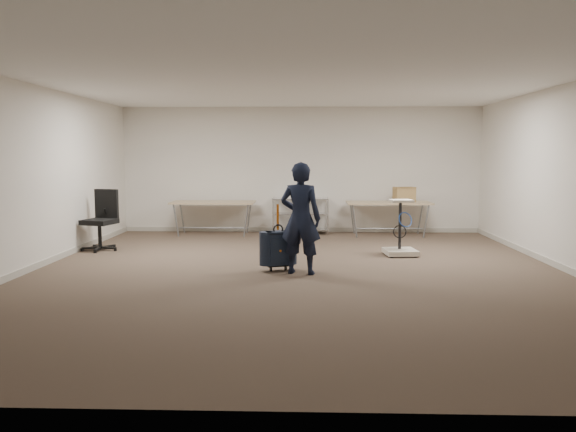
{
  "coord_description": "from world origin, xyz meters",
  "views": [
    {
      "loc": [
        0.13,
        -8.14,
        1.73
      ],
      "look_at": [
        -0.15,
        0.3,
        0.82
      ],
      "focal_mm": 35.0,
      "sensor_mm": 36.0,
      "label": 1
    }
  ],
  "objects": [
    {
      "name": "folding_table_left",
      "position": [
        -1.9,
        3.95,
        0.68
      ],
      "size": [
        1.8,
        0.75,
        0.73
      ],
      "color": "tan",
      "rests_on": "ground"
    },
    {
      "name": "room_shell",
      "position": [
        0.0,
        1.38,
        0.05
      ],
      "size": [
        8.0,
        9.0,
        9.0
      ],
      "color": "white",
      "rests_on": "ground"
    },
    {
      "name": "office_chair",
      "position": [
        -3.63,
        1.94,
        0.33
      ],
      "size": [
        0.67,
        0.67,
        1.11
      ],
      "color": "black",
      "rests_on": "ground"
    },
    {
      "name": "suitcase",
      "position": [
        -0.29,
        0.16,
        0.34
      ],
      "size": [
        0.42,
        0.32,
        1.01
      ],
      "color": "#152030",
      "rests_on": "ground"
    },
    {
      "name": "ground",
      "position": [
        0.0,
        0.0,
        0.0
      ],
      "size": [
        9.0,
        9.0,
        0.0
      ],
      "primitive_type": "plane",
      "color": "#3F3026",
      "rests_on": "ground"
    },
    {
      "name": "folding_table_right",
      "position": [
        1.9,
        3.95,
        0.68
      ],
      "size": [
        1.8,
        0.75,
        0.73
      ],
      "color": "tan",
      "rests_on": "ground"
    },
    {
      "name": "wire_shelf",
      "position": [
        0.0,
        4.2,
        0.44
      ],
      "size": [
        1.22,
        0.47,
        0.8
      ],
      "color": "silver",
      "rests_on": "ground"
    },
    {
      "name": "equipment_cart",
      "position": [
        1.76,
        1.54,
        0.26
      ],
      "size": [
        0.58,
        0.58,
        0.97
      ],
      "color": "beige",
      "rests_on": "ground"
    },
    {
      "name": "cardboard_box",
      "position": [
        2.24,
        4.01,
        0.89
      ],
      "size": [
        0.47,
        0.38,
        0.32
      ],
      "primitive_type": "cube",
      "rotation": [
        0.0,
        0.0,
        0.16
      ],
      "color": "#A0774A",
      "rests_on": "folding_table_right"
    },
    {
      "name": "person",
      "position": [
        0.04,
        -0.04,
        0.82
      ],
      "size": [
        0.67,
        0.52,
        1.64
      ],
      "primitive_type": "imported",
      "rotation": [
        0.0,
        0.0,
        2.91
      ],
      "color": "black",
      "rests_on": "ground"
    }
  ]
}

